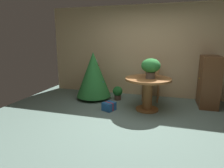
# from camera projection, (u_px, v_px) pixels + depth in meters

# --- Properties ---
(ground_plane) EXTENTS (6.60, 6.60, 0.00)m
(ground_plane) POSITION_uv_depth(u_px,v_px,m) (134.00, 124.00, 3.85)
(ground_plane) COLOR slate
(back_wall_panel) EXTENTS (6.00, 0.10, 2.60)m
(back_wall_panel) POSITION_uv_depth(u_px,v_px,m) (149.00, 52.00, 5.61)
(back_wall_panel) COLOR tan
(back_wall_panel) RESTS_ON ground_plane
(round_dining_table) EXTENTS (1.06, 1.06, 0.78)m
(round_dining_table) POSITION_uv_depth(u_px,v_px,m) (148.00, 88.00, 4.52)
(round_dining_table) COLOR brown
(round_dining_table) RESTS_ON ground_plane
(flower_vase) EXTENTS (0.43, 0.43, 0.45)m
(flower_vase) POSITION_uv_depth(u_px,v_px,m) (151.00, 66.00, 4.39)
(flower_vase) COLOR #665B51
(flower_vase) RESTS_ON round_dining_table
(wooden_chair_far) EXTENTS (0.44, 0.41, 1.04)m
(wooden_chair_far) POSITION_uv_depth(u_px,v_px,m) (152.00, 79.00, 5.35)
(wooden_chair_far) COLOR #9E6B3D
(wooden_chair_far) RESTS_ON ground_plane
(holiday_tree) EXTENTS (0.96, 0.96, 1.32)m
(holiday_tree) POSITION_uv_depth(u_px,v_px,m) (93.00, 74.00, 5.38)
(holiday_tree) COLOR brown
(holiday_tree) RESTS_ON ground_plane
(gift_box_blue) EXTENTS (0.33, 0.34, 0.19)m
(gift_box_blue) POSITION_uv_depth(u_px,v_px,m) (109.00, 106.00, 4.61)
(gift_box_blue) COLOR #1E569E
(gift_box_blue) RESTS_ON ground_plane
(wooden_cabinet) EXTENTS (0.45, 0.79, 1.26)m
(wooden_cabinet) POSITION_uv_depth(u_px,v_px,m) (209.00, 81.00, 4.80)
(wooden_cabinet) COLOR brown
(wooden_cabinet) RESTS_ON ground_plane
(potted_plant) EXTENTS (0.27, 0.27, 0.38)m
(potted_plant) POSITION_uv_depth(u_px,v_px,m) (118.00, 92.00, 5.39)
(potted_plant) COLOR #4C382D
(potted_plant) RESTS_ON ground_plane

